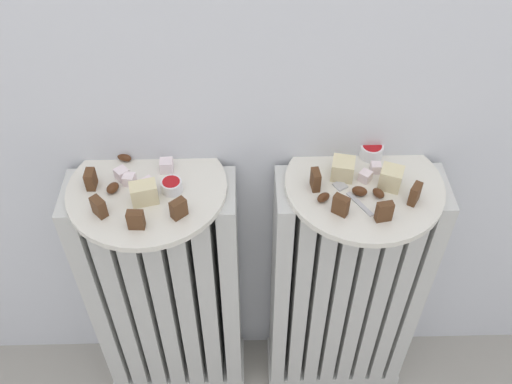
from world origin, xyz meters
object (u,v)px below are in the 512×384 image
(plate_left, at_px, (147,188))
(jam_bowl_left, at_px, (172,185))
(radiator_left, at_px, (168,296))
(fork, at_px, (351,195))
(radiator_right, at_px, (344,292))
(jam_bowl_right, at_px, (371,150))
(plate_right, at_px, (364,185))

(plate_left, relative_size, jam_bowl_left, 7.67)
(radiator_left, distance_m, fork, 0.51)
(radiator_right, relative_size, fork, 7.17)
(radiator_left, xyz_separation_m, plate_left, (0.00, -0.00, 0.34))
(plate_left, xyz_separation_m, jam_bowl_right, (0.42, 0.07, 0.02))
(jam_bowl_left, relative_size, jam_bowl_right, 0.87)
(radiator_right, height_order, plate_left, plate_left)
(plate_right, xyz_separation_m, jam_bowl_right, (0.02, 0.07, 0.02))
(radiator_left, xyz_separation_m, radiator_right, (0.40, 0.00, -0.00))
(jam_bowl_left, height_order, jam_bowl_right, jam_bowl_right)
(radiator_right, xyz_separation_m, fork, (-0.03, -0.03, 0.35))
(radiator_left, height_order, plate_right, plate_right)
(fork, bearing_deg, radiator_right, 48.61)
(radiator_right, height_order, jam_bowl_right, jam_bowl_right)
(radiator_right, bearing_deg, jam_bowl_left, -178.02)
(jam_bowl_left, bearing_deg, radiator_right, 1.98)
(jam_bowl_right, height_order, fork, jam_bowl_right)
(plate_right, bearing_deg, jam_bowl_left, -178.02)
(jam_bowl_left, distance_m, fork, 0.32)
(radiator_right, distance_m, fork, 0.35)
(plate_left, height_order, plate_right, same)
(radiator_left, relative_size, jam_bowl_right, 15.08)
(jam_bowl_left, xyz_separation_m, jam_bowl_right, (0.37, 0.08, 0.00))
(plate_left, xyz_separation_m, jam_bowl_left, (0.05, -0.01, 0.02))
(radiator_right, relative_size, plate_left, 2.26)
(radiator_left, height_order, plate_left, plate_left)
(radiator_right, xyz_separation_m, jam_bowl_left, (-0.35, -0.01, 0.36))
(plate_left, height_order, fork, fork)
(jam_bowl_right, bearing_deg, jam_bowl_left, -167.28)
(jam_bowl_left, bearing_deg, plate_left, 165.58)
(plate_right, height_order, jam_bowl_left, jam_bowl_left)
(radiator_right, bearing_deg, plate_right, -116.57)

